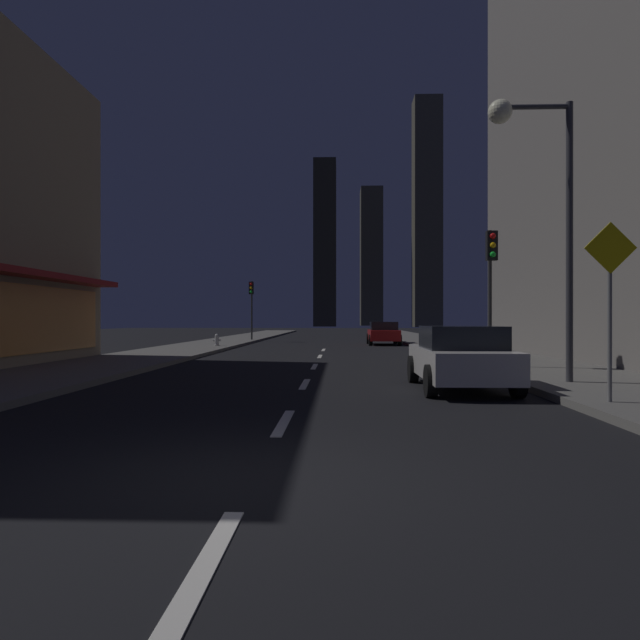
{
  "coord_description": "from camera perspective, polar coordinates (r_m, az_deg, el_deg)",
  "views": [
    {
      "loc": [
        0.87,
        -5.53,
        1.6
      ],
      "look_at": [
        0.0,
        18.94,
        1.57
      ],
      "focal_mm": 31.86,
      "sensor_mm": 36.0,
      "label": 1
    }
  ],
  "objects": [
    {
      "name": "street_lamp_right",
      "position": [
        14.53,
        20.68,
        13.86
      ],
      "size": [
        1.96,
        0.56,
        6.58
      ],
      "color": "#38383D",
      "rests_on": "sidewalk_right"
    },
    {
      "name": "traffic_light_near_right",
      "position": [
        18.23,
        16.81,
        5.07
      ],
      "size": [
        0.32,
        0.48,
        4.2
      ],
      "color": "#2D2D2D",
      "rests_on": "sidewalk_right"
    },
    {
      "name": "skyscraper_distant_tall",
      "position": [
        132.62,
        0.51,
        7.59
      ],
      "size": [
        5.13,
        8.99,
        37.99
      ],
      "primitive_type": "cube",
      "color": "#2E2C23",
      "rests_on": "ground"
    },
    {
      "name": "fire_hydrant_far_left",
      "position": [
        31.65,
        -10.32,
        -2.01
      ],
      "size": [
        0.42,
        0.3,
        0.65
      ],
      "color": "#B2B2B2",
      "rests_on": "sidewalk_left"
    },
    {
      "name": "skyscraper_distant_mid",
      "position": [
        151.03,
        5.16,
        6.27
      ],
      "size": [
        5.69,
        8.94,
        35.88
      ],
      "primitive_type": "cube",
      "color": "#4F4B3B",
      "rests_on": "ground"
    },
    {
      "name": "lane_marking_center",
      "position": [
        16.63,
        -0.98,
        -5.44
      ],
      "size": [
        0.16,
        28.2,
        0.01
      ],
      "color": "silver",
      "rests_on": "ground"
    },
    {
      "name": "car_parked_near",
      "position": [
        13.31,
        13.9,
        -3.64
      ],
      "size": [
        1.98,
        4.24,
        1.45
      ],
      "color": "silver",
      "rests_on": "ground"
    },
    {
      "name": "ground_plane",
      "position": [
        37.58,
        0.71,
        -2.46
      ],
      "size": [
        78.0,
        136.0,
        0.1
      ],
      "primitive_type": "cube",
      "color": "black"
    },
    {
      "name": "car_parked_far",
      "position": [
        35.98,
        6.39,
        -1.31
      ],
      "size": [
        1.98,
        4.24,
        1.45
      ],
      "color": "#B21919",
      "rests_on": "ground"
    },
    {
      "name": "pedestrian_crossing_sign",
      "position": [
        11.17,
        27.11,
        2.2
      ],
      "size": [
        0.91,
        0.08,
        3.15
      ],
      "color": "slate",
      "rests_on": "sidewalk_right"
    },
    {
      "name": "traffic_light_far_left",
      "position": [
        41.04,
        -6.9,
        2.28
      ],
      "size": [
        0.32,
        0.48,
        4.2
      ],
      "color": "#2D2D2D",
      "rests_on": "sidewalk_left"
    },
    {
      "name": "skyscraper_distant_short",
      "position": [
        124.16,
        10.7,
        10.52
      ],
      "size": [
        5.83,
        5.54,
        48.28
      ],
      "primitive_type": "cube",
      "color": "#504C3C",
      "rests_on": "ground"
    },
    {
      "name": "sidewalk_left",
      "position": [
        38.38,
        -9.81,
        -2.22
      ],
      "size": [
        4.0,
        76.0,
        0.15
      ],
      "primitive_type": "cube",
      "color": "#605E59",
      "rests_on": "ground"
    },
    {
      "name": "sidewalk_right",
      "position": [
        38.06,
        11.31,
        -2.24
      ],
      "size": [
        4.0,
        76.0,
        0.15
      ],
      "primitive_type": "cube",
      "color": "#605E59",
      "rests_on": "ground"
    }
  ]
}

